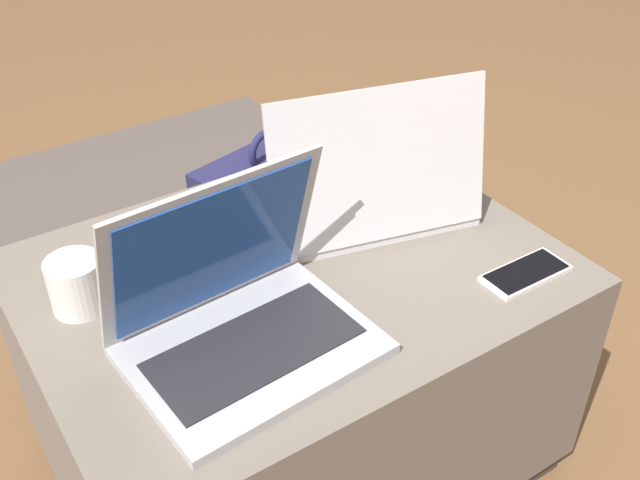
# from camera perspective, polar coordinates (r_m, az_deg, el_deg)

# --- Properties ---
(ground_plane) EXTENTS (14.00, 14.00, 0.00)m
(ground_plane) POSITION_cam_1_polar(r_m,az_deg,el_deg) (1.55, -1.76, -15.92)
(ground_plane) COLOR brown
(ottoman) EXTENTS (0.85, 0.64, 0.47)m
(ottoman) POSITION_cam_1_polar(r_m,az_deg,el_deg) (1.38, -1.93, -9.77)
(ottoman) COLOR #3D3832
(ottoman) RESTS_ON ground_plane
(laptop_near) EXTENTS (0.35, 0.28, 0.26)m
(laptop_near) POSITION_cam_1_polar(r_m,az_deg,el_deg) (1.06, -6.22, -5.65)
(laptop_near) COLOR #B7B7BC
(laptop_near) RESTS_ON ottoman
(laptop_far) EXTENTS (0.43, 0.34, 0.27)m
(laptop_far) POSITION_cam_1_polar(r_m,az_deg,el_deg) (1.32, 3.24, 3.73)
(laptop_far) COLOR silver
(laptop_far) RESTS_ON ottoman
(cell_phone) EXTENTS (0.15, 0.07, 0.01)m
(cell_phone) POSITION_cam_1_polar(r_m,az_deg,el_deg) (1.25, 15.41, -2.45)
(cell_phone) COLOR white
(cell_phone) RESTS_ON ottoman
(backpack) EXTENTS (0.35, 0.26, 0.49)m
(backpack) POSITION_cam_1_polar(r_m,az_deg,el_deg) (1.75, -4.10, 0.04)
(backpack) COLOR #23234C
(backpack) RESTS_ON ground_plane
(coffee_mug) EXTENTS (0.12, 0.08, 0.09)m
(coffee_mug) POSITION_cam_1_polar(r_m,az_deg,el_deg) (1.18, -17.87, -3.16)
(coffee_mug) COLOR white
(coffee_mug) RESTS_ON ottoman
(fireplace_hearth) EXTENTS (1.40, 0.50, 0.04)m
(fireplace_hearth) POSITION_cam_1_polar(r_m,az_deg,el_deg) (2.42, -17.21, 4.12)
(fireplace_hearth) COLOR #564C47
(fireplace_hearth) RESTS_ON ground_plane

